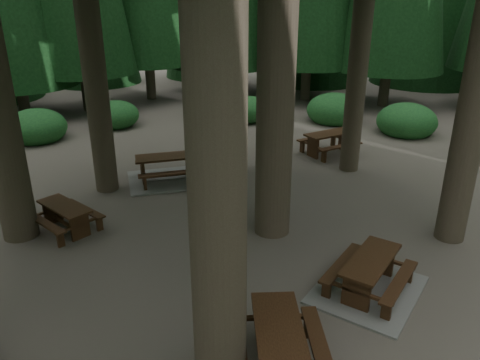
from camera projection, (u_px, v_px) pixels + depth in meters
ground at (250, 243)px, 10.80m from camera, size 80.00×80.00×0.00m
picnic_table_a at (369, 280)px, 9.01m from camera, size 2.66×2.44×0.74m
picnic_table_b at (65, 214)px, 11.24m from camera, size 1.56×1.78×0.66m
picnic_table_c at (168, 172)px, 14.24m from camera, size 2.88×2.64×0.80m
picnic_table_d at (329, 140)px, 16.46m from camera, size 1.92×1.61×0.78m
picnic_table_e at (279, 344)px, 6.99m from camera, size 2.25×2.36×0.80m
shrub_ring at (255, 209)px, 11.59m from camera, size 23.86×24.64×1.49m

